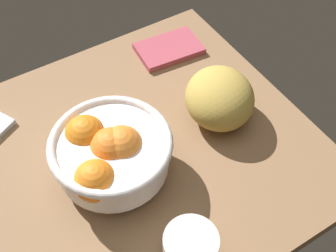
{
  "coord_description": "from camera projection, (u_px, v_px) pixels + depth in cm",
  "views": [
    {
      "loc": [
        14.9,
        45.05,
        68.32
      ],
      "look_at": [
        -11.82,
        1.71,
        5.0
      ],
      "focal_mm": 47.26,
      "sensor_mm": 36.0,
      "label": 1
    }
  ],
  "objects": [
    {
      "name": "fruit_bowl",
      "position": [
        108.0,
        153.0,
        0.76
      ],
      "size": [
        21.3,
        21.3,
        11.1
      ],
      "color": "white",
      "rests_on": "ground"
    },
    {
      "name": "bread_loaf",
      "position": [
        220.0,
        98.0,
        0.86
      ],
      "size": [
        18.83,
        19.48,
        10.04
      ],
      "primitive_type": "ellipsoid",
      "rotation": [
        0.0,
        0.0,
        1.09
      ],
      "color": "#B59742",
      "rests_on": "ground"
    },
    {
      "name": "napkin_spare",
      "position": [
        169.0,
        49.0,
        1.01
      ],
      "size": [
        15.02,
        10.54,
        1.44
      ],
      "primitive_type": "cube",
      "rotation": [
        0.0,
        0.0,
        -0.09
      ],
      "color": "#AD4655",
      "rests_on": "ground"
    },
    {
      "name": "ground_plane",
      "position": [
        110.0,
        167.0,
        0.83
      ],
      "size": [
        78.07,
        61.76,
        3.0
      ],
      "primitive_type": "cube",
      "color": "#876344"
    }
  ]
}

